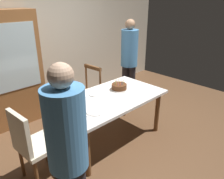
# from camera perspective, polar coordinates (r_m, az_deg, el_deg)

# --- Properties ---
(ground) EXTENTS (6.40, 6.40, 0.00)m
(ground) POSITION_cam_1_polar(r_m,az_deg,el_deg) (3.58, -0.59, -12.57)
(ground) COLOR brown
(back_wall) EXTENTS (6.40, 0.10, 2.60)m
(back_wall) POSITION_cam_1_polar(r_m,az_deg,el_deg) (4.51, -17.53, 11.95)
(back_wall) COLOR beige
(back_wall) RESTS_ON ground
(dining_table) EXTENTS (1.64, 0.93, 0.73)m
(dining_table) POSITION_cam_1_polar(r_m,az_deg,el_deg) (3.25, -0.63, -3.28)
(dining_table) COLOR white
(dining_table) RESTS_ON ground
(birthday_cake) EXTENTS (0.28, 0.28, 0.16)m
(birthday_cake) POSITION_cam_1_polar(r_m,az_deg,el_deg) (3.44, 1.85, 0.66)
(birthday_cake) COLOR silver
(birthday_cake) RESTS_ON dining_table
(plate_near_celebrant) EXTENTS (0.22, 0.22, 0.01)m
(plate_near_celebrant) POSITION_cam_1_polar(r_m,az_deg,el_deg) (2.80, -4.36, -5.76)
(plate_near_celebrant) COLOR white
(plate_near_celebrant) RESTS_ON dining_table
(plate_far_side) EXTENTS (0.22, 0.22, 0.01)m
(plate_far_side) POSITION_cam_1_polar(r_m,az_deg,el_deg) (3.30, -4.17, -1.12)
(plate_far_side) COLOR white
(plate_far_side) RESTS_ON dining_table
(fork_near_celebrant) EXTENTS (0.18, 0.05, 0.01)m
(fork_near_celebrant) POSITION_cam_1_polar(r_m,az_deg,el_deg) (2.71, -6.81, -7.00)
(fork_near_celebrant) COLOR silver
(fork_near_celebrant) RESTS_ON dining_table
(fork_far_side) EXTENTS (0.18, 0.05, 0.01)m
(fork_far_side) POSITION_cam_1_polar(r_m,az_deg,el_deg) (3.22, -6.42, -1.94)
(fork_far_side) COLOR silver
(fork_far_side) RESTS_ON dining_table
(chair_spindle_back) EXTENTS (0.47, 0.47, 0.95)m
(chair_spindle_back) POSITION_cam_1_polar(r_m,az_deg,el_deg) (3.98, -6.53, -1.26)
(chair_spindle_back) COLOR tan
(chair_spindle_back) RESTS_ON ground
(chair_upholstered) EXTENTS (0.47, 0.47, 0.95)m
(chair_upholstered) POSITION_cam_1_polar(r_m,az_deg,el_deg) (2.77, -20.06, -12.70)
(chair_upholstered) COLOR beige
(chair_upholstered) RESTS_ON ground
(person_celebrant) EXTENTS (0.32, 0.32, 1.68)m
(person_celebrant) POSITION_cam_1_polar(r_m,az_deg,el_deg) (1.85, -11.30, -15.12)
(person_celebrant) COLOR #262328
(person_celebrant) RESTS_ON ground
(person_guest) EXTENTS (0.32, 0.32, 1.70)m
(person_guest) POSITION_cam_1_polar(r_m,az_deg,el_deg) (4.33, 4.45, 8.05)
(person_guest) COLOR #262328
(person_guest) RESTS_ON ground
(china_cabinet) EXTENTS (1.10, 0.45, 1.90)m
(china_cabinet) POSITION_cam_1_polar(r_m,az_deg,el_deg) (4.01, -25.69, 4.29)
(china_cabinet) COLOR brown
(china_cabinet) RESTS_ON ground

